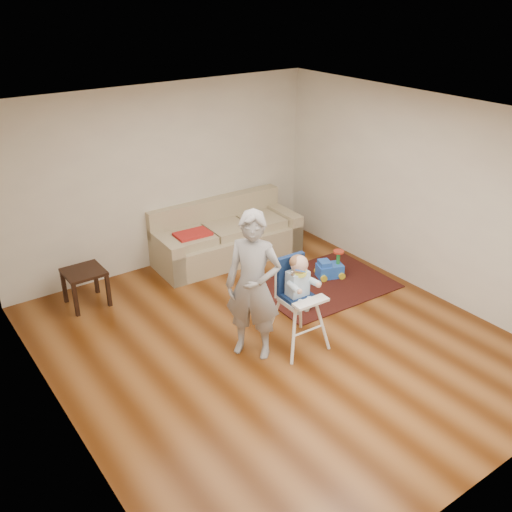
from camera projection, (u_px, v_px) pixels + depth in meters
ground at (275, 342)px, 6.92m from camera, size 5.50×5.50×0.00m
room_envelope at (250, 183)px, 6.49m from camera, size 5.04×5.52×2.72m
sofa at (226, 232)px, 8.83m from camera, size 2.33×1.05×0.88m
side_table at (86, 287)px, 7.63m from camera, size 0.50×0.50×0.50m
area_rug at (322, 284)px, 8.21m from camera, size 1.94×1.48×0.02m
ride_on_toy at (330, 264)px, 8.33m from camera, size 0.44×0.37×0.41m
toy_ball at (307, 303)px, 7.56m from camera, size 0.16×0.16×0.16m
high_chair at (298, 303)px, 6.61m from camera, size 0.58×0.58×1.20m
adult at (253, 286)px, 6.35m from camera, size 0.73×0.77×1.77m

